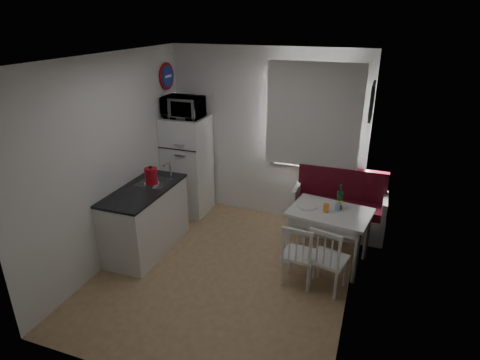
% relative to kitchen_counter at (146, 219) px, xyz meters
% --- Properties ---
extents(floor, '(3.00, 3.50, 0.02)m').
position_rel_kitchen_counter_xyz_m(floor, '(1.20, -0.16, -0.46)').
color(floor, '#987551').
rests_on(floor, ground).
extents(ceiling, '(3.00, 3.50, 0.02)m').
position_rel_kitchen_counter_xyz_m(ceiling, '(1.20, -0.16, 2.14)').
color(ceiling, white).
rests_on(ceiling, wall_back).
extents(wall_back, '(3.00, 0.02, 2.60)m').
position_rel_kitchen_counter_xyz_m(wall_back, '(1.20, 1.59, 0.84)').
color(wall_back, white).
rests_on(wall_back, floor).
extents(wall_front, '(3.00, 0.02, 2.60)m').
position_rel_kitchen_counter_xyz_m(wall_front, '(1.20, -1.91, 0.84)').
color(wall_front, white).
rests_on(wall_front, floor).
extents(wall_left, '(0.02, 3.50, 2.60)m').
position_rel_kitchen_counter_xyz_m(wall_left, '(-0.30, -0.16, 0.84)').
color(wall_left, white).
rests_on(wall_left, floor).
extents(wall_right, '(0.02, 3.50, 2.60)m').
position_rel_kitchen_counter_xyz_m(wall_right, '(2.70, -0.16, 0.84)').
color(wall_right, white).
rests_on(wall_right, floor).
extents(window, '(1.22, 0.06, 1.47)m').
position_rel_kitchen_counter_xyz_m(window, '(1.90, 1.56, 1.17)').
color(window, white).
rests_on(window, wall_back).
extents(curtain, '(1.35, 0.02, 1.50)m').
position_rel_kitchen_counter_xyz_m(curtain, '(1.90, 1.49, 1.22)').
color(curtain, white).
rests_on(curtain, wall_back).
extents(kitchen_counter, '(0.62, 1.32, 1.16)m').
position_rel_kitchen_counter_xyz_m(kitchen_counter, '(0.00, 0.00, 0.00)').
color(kitchen_counter, white).
rests_on(kitchen_counter, floor).
extents(wall_sign, '(0.03, 0.40, 0.40)m').
position_rel_kitchen_counter_xyz_m(wall_sign, '(-0.27, 1.29, 1.69)').
color(wall_sign, '#19319B').
rests_on(wall_sign, wall_left).
extents(picture_frame, '(0.04, 0.52, 0.42)m').
position_rel_kitchen_counter_xyz_m(picture_frame, '(2.67, 0.94, 1.59)').
color(picture_frame, black).
rests_on(picture_frame, wall_right).
extents(bench, '(1.33, 0.51, 0.95)m').
position_rel_kitchen_counter_xyz_m(bench, '(2.39, 1.36, -0.14)').
color(bench, white).
rests_on(bench, floor).
extents(dining_table, '(1.08, 0.83, 0.73)m').
position_rel_kitchen_counter_xyz_m(dining_table, '(2.36, 0.51, 0.20)').
color(dining_table, white).
rests_on(dining_table, floor).
extents(chair_left, '(0.41, 0.39, 0.43)m').
position_rel_kitchen_counter_xyz_m(chair_left, '(2.11, -0.14, 0.04)').
color(chair_left, white).
rests_on(chair_left, floor).
extents(chair_right, '(0.47, 0.46, 0.45)m').
position_rel_kitchen_counter_xyz_m(chair_right, '(2.45, -0.14, 0.06)').
color(chair_right, white).
rests_on(chair_right, floor).
extents(fridge, '(0.63, 0.63, 1.57)m').
position_rel_kitchen_counter_xyz_m(fridge, '(0.02, 1.24, 0.33)').
color(fridge, white).
rests_on(fridge, floor).
extents(microwave, '(0.57, 0.39, 0.32)m').
position_rel_kitchen_counter_xyz_m(microwave, '(0.02, 1.19, 1.27)').
color(microwave, white).
rests_on(microwave, fridge).
extents(kettle, '(0.20, 0.20, 0.26)m').
position_rel_kitchen_counter_xyz_m(kettle, '(0.05, 0.14, 0.58)').
color(kettle, '#AB0D1B').
rests_on(kettle, kitchen_counter).
extents(wine_bottle, '(0.08, 0.08, 0.32)m').
position_rel_kitchen_counter_xyz_m(wine_bottle, '(2.45, 0.61, 0.44)').
color(wine_bottle, '#133B1F').
rests_on(wine_bottle, dining_table).
extents(drinking_glass_orange, '(0.07, 0.07, 0.11)m').
position_rel_kitchen_counter_xyz_m(drinking_glass_orange, '(2.31, 0.46, 0.33)').
color(drinking_glass_orange, orange).
rests_on(drinking_glass_orange, dining_table).
extents(drinking_glass_blue, '(0.06, 0.06, 0.10)m').
position_rel_kitchen_counter_xyz_m(drinking_glass_blue, '(2.44, 0.56, 0.33)').
color(drinking_glass_blue, '#7CA5D3').
rests_on(drinking_glass_blue, dining_table).
extents(plate, '(0.26, 0.26, 0.02)m').
position_rel_kitchen_counter_xyz_m(plate, '(2.06, 0.53, 0.29)').
color(plate, white).
rests_on(plate, dining_table).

